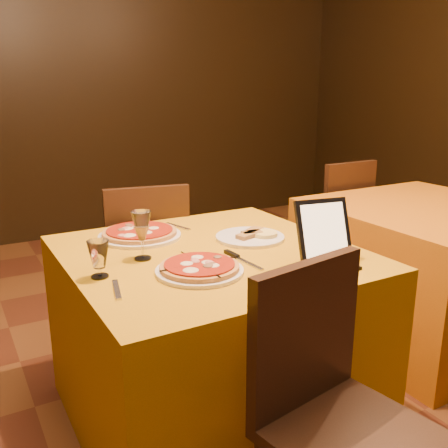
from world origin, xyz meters
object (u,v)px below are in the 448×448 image
chair_side_far (328,224)px  pizza_far (140,234)px  wine_glass (142,235)px  chair_main_far (143,263)px  main_table (211,336)px  chair_main_near (354,437)px  pizza_near (200,269)px  side_table (423,270)px  water_glass (99,259)px  tablet (324,232)px

chair_side_far → pizza_far: chair_side_far is taller
pizza_far → wine_glass: (-0.09, -0.27, 0.08)m
chair_side_far → chair_main_far: bearing=3.8°
main_table → chair_main_near: bearing=-90.0°
pizza_near → main_table: bearing=52.6°
chair_main_far → wine_glass: (-0.27, -0.74, 0.39)m
chair_main_far → pizza_near: bearing=91.6°
chair_main_near → pizza_far: chair_main_near is taller
side_table → water_glass: bearing=-175.5°
wine_glass → tablet: tablet is taller
tablet → pizza_near: bearing=172.6°
water_glass → wine_glass: bearing=28.1°
pizza_far → water_glass: (-0.28, -0.38, 0.05)m
wine_glass → water_glass: (-0.19, -0.10, -0.03)m
main_table → chair_main_far: bearing=90.0°
chair_side_far → pizza_far: size_ratio=2.55×
chair_main_near → pizza_far: 1.20m
side_table → water_glass: (-1.88, -0.15, 0.44)m
pizza_near → wine_glass: 0.28m
tablet → water_glass: bearing=170.5°
side_table → pizza_far: bearing=171.8°
chair_side_far → pizza_far: (-1.59, -0.59, 0.31)m
wine_glass → tablet: bearing=-33.8°
side_table → chair_side_far: bearing=90.0°
main_table → tablet: size_ratio=4.51×
wine_glass → main_table: bearing=-9.4°
chair_main_near → wine_glass: size_ratio=4.79×
chair_main_near → chair_main_far: 1.61m
pizza_near → tablet: (0.44, -0.14, 0.10)m
side_table → wine_glass: (-1.68, -0.04, 0.47)m
pizza_near → chair_main_far: bearing=81.5°
chair_main_near → water_glass: 0.96m
wine_glass → side_table: bearing=1.5°
chair_side_far → main_table: bearing=31.5°
chair_side_far → wine_glass: size_ratio=4.79×
pizza_far → tablet: 0.81m
chair_side_far → tablet: size_ratio=3.73×
chair_main_far → tablet: 1.22m
main_table → chair_main_near: size_ratio=1.21×
side_table → chair_main_far: size_ratio=1.21×
chair_main_far → chair_side_far: size_ratio=1.00×
pizza_far → tablet: tablet is taller
side_table → wine_glass: bearing=-178.5°
main_table → pizza_far: (-0.18, 0.32, 0.39)m
main_table → chair_main_near: 0.83m
chair_main_far → water_glass: chair_main_far is taller
side_table → chair_main_near: size_ratio=1.21×
main_table → wine_glass: wine_glass is taller
pizza_far → water_glass: 0.48m
water_glass → pizza_far: bearing=53.1°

